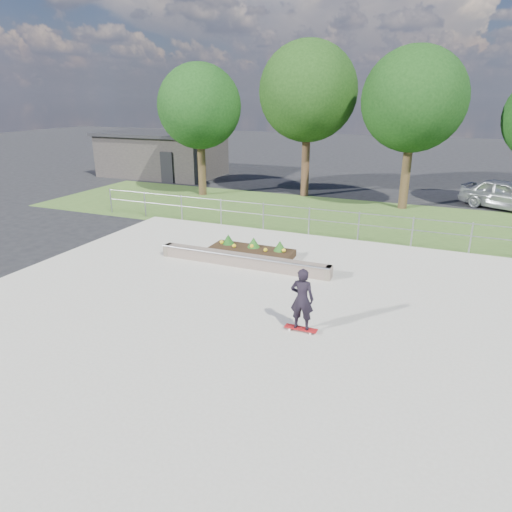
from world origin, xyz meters
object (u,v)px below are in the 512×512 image
(parked_car, at_px, (507,195))
(planter_bed, at_px, (251,250))
(grind_ledge, at_px, (243,260))
(skateboarder, at_px, (302,299))

(parked_car, bearing_deg, planter_bed, 170.04)
(grind_ledge, height_order, parked_car, parked_car)
(grind_ledge, height_order, skateboarder, skateboarder)
(planter_bed, height_order, skateboarder, skateboarder)
(skateboarder, bearing_deg, parked_car, 70.84)
(parked_car, bearing_deg, grind_ledge, 173.02)
(planter_bed, relative_size, skateboarder, 1.86)
(skateboarder, xyz_separation_m, parked_car, (5.61, 16.15, -0.15))
(planter_bed, xyz_separation_m, parked_car, (8.91, 11.56, 0.50))
(grind_ledge, xyz_separation_m, planter_bed, (-0.17, 1.09, -0.02))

